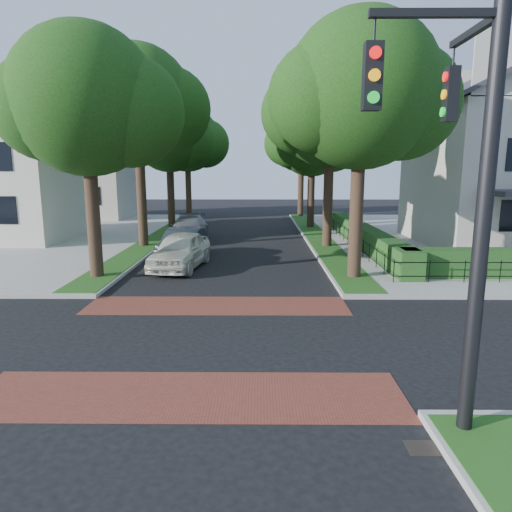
{
  "coord_description": "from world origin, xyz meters",
  "views": [
    {
      "loc": [
        1.47,
        -12.0,
        4.65
      ],
      "look_at": [
        1.34,
        4.02,
        1.6
      ],
      "focal_mm": 32.0,
      "sensor_mm": 36.0,
      "label": 1
    }
  ],
  "objects_px": {
    "traffic_signal": "(469,166)",
    "parked_car_front": "(180,250)",
    "parked_car_middle": "(183,244)",
    "parked_car_rear": "(189,228)"
  },
  "relations": [
    {
      "from": "traffic_signal",
      "to": "parked_car_rear",
      "type": "height_order",
      "value": "traffic_signal"
    },
    {
      "from": "traffic_signal",
      "to": "parked_car_front",
      "type": "xyz_separation_m",
      "value": [
        -7.19,
        13.72,
        -3.85
      ]
    },
    {
      "from": "parked_car_rear",
      "to": "parked_car_middle",
      "type": "bearing_deg",
      "value": -85.13
    },
    {
      "from": "traffic_signal",
      "to": "parked_car_front",
      "type": "relative_size",
      "value": 1.58
    },
    {
      "from": "traffic_signal",
      "to": "parked_car_middle",
      "type": "bearing_deg",
      "value": 115.08
    },
    {
      "from": "parked_car_middle",
      "to": "parked_car_rear",
      "type": "distance_m",
      "value": 6.52
    },
    {
      "from": "traffic_signal",
      "to": "parked_car_middle",
      "type": "height_order",
      "value": "traffic_signal"
    },
    {
      "from": "traffic_signal",
      "to": "parked_car_front",
      "type": "distance_m",
      "value": 15.96
    },
    {
      "from": "parked_car_front",
      "to": "parked_car_rear",
      "type": "distance_m",
      "value": 8.63
    },
    {
      "from": "parked_car_rear",
      "to": "traffic_signal",
      "type": "bearing_deg",
      "value": -71.27
    }
  ]
}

